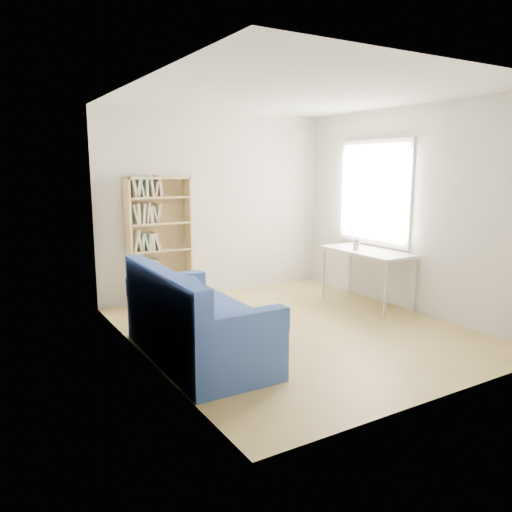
# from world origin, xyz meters

# --- Properties ---
(ground) EXTENTS (4.00, 4.00, 0.00)m
(ground) POSITION_xyz_m (0.00, 0.00, 0.00)
(ground) COLOR #AC8E4D
(ground) RESTS_ON ground
(room_shell) EXTENTS (3.54, 4.04, 2.62)m
(room_shell) POSITION_xyz_m (0.10, 0.03, 1.64)
(room_shell) COLOR silver
(room_shell) RESTS_ON ground
(sofa) EXTENTS (0.90, 1.85, 0.91)m
(sofa) POSITION_xyz_m (-1.33, -0.17, 0.34)
(sofa) COLOR navy
(sofa) RESTS_ON ground
(bookshelf) EXTENTS (0.86, 0.27, 1.72)m
(bookshelf) POSITION_xyz_m (-0.93, 1.85, 0.79)
(bookshelf) COLOR tan
(bookshelf) RESTS_ON ground
(desk) EXTENTS (0.60, 1.30, 0.75)m
(desk) POSITION_xyz_m (1.43, 0.39, 0.68)
(desk) COLOR white
(desk) RESTS_ON ground
(pen_cup) EXTENTS (0.08, 0.08, 0.15)m
(pen_cup) POSITION_xyz_m (1.35, 0.51, 0.81)
(pen_cup) COLOR white
(pen_cup) RESTS_ON desk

